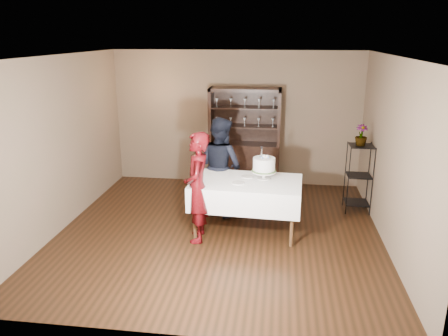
{
  "coord_description": "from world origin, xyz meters",
  "views": [
    {
      "loc": [
        0.9,
        -6.23,
        3.0
      ],
      "look_at": [
        0.07,
        0.1,
        1.03
      ],
      "focal_mm": 35.0,
      "sensor_mm": 36.0,
      "label": 1
    }
  ],
  "objects": [
    {
      "name": "floor",
      "position": [
        0.0,
        0.0,
        0.0
      ],
      "size": [
        5.0,
        5.0,
        0.0
      ],
      "primitive_type": "plane",
      "color": "black",
      "rests_on": "ground"
    },
    {
      "name": "ceiling",
      "position": [
        0.0,
        0.0,
        2.7
      ],
      "size": [
        5.0,
        5.0,
        0.0
      ],
      "primitive_type": "plane",
      "rotation": [
        3.14,
        0.0,
        0.0
      ],
      "color": "white",
      "rests_on": "back_wall"
    },
    {
      "name": "back_wall",
      "position": [
        0.0,
        2.5,
        1.35
      ],
      "size": [
        5.0,
        0.02,
        2.7
      ],
      "primitive_type": "cube",
      "color": "brown",
      "rests_on": "floor"
    },
    {
      "name": "wall_left",
      "position": [
        -2.5,
        0.0,
        1.35
      ],
      "size": [
        0.02,
        5.0,
        2.7
      ],
      "primitive_type": "cube",
      "color": "brown",
      "rests_on": "floor"
    },
    {
      "name": "wall_right",
      "position": [
        2.5,
        0.0,
        1.35
      ],
      "size": [
        0.02,
        5.0,
        2.7
      ],
      "primitive_type": "cube",
      "color": "brown",
      "rests_on": "floor"
    },
    {
      "name": "china_hutch",
      "position": [
        0.2,
        2.25,
        0.66
      ],
      "size": [
        1.4,
        0.48,
        2.0
      ],
      "color": "black",
      "rests_on": "floor"
    },
    {
      "name": "plant_etagere",
      "position": [
        2.28,
        1.2,
        0.65
      ],
      "size": [
        0.42,
        0.42,
        1.2
      ],
      "color": "black",
      "rests_on": "floor"
    },
    {
      "name": "cake_table",
      "position": [
        0.42,
        0.11,
        0.64
      ],
      "size": [
        1.73,
        1.12,
        0.84
      ],
      "rotation": [
        0.0,
        0.0,
        -0.05
      ],
      "color": "white",
      "rests_on": "floor"
    },
    {
      "name": "woman",
      "position": [
        -0.28,
        -0.27,
        0.83
      ],
      "size": [
        0.48,
        0.66,
        1.67
      ],
      "primitive_type": "imported",
      "rotation": [
        0.0,
        0.0,
        -1.43
      ],
      "color": "#3E0508",
      "rests_on": "floor"
    },
    {
      "name": "man",
      "position": [
        -0.09,
        0.83,
        0.84
      ],
      "size": [
        1.04,
        1.01,
        1.68
      ],
      "primitive_type": "imported",
      "rotation": [
        0.0,
        0.0,
        2.47
      ],
      "color": "black",
      "rests_on": "floor"
    },
    {
      "name": "cake",
      "position": [
        0.67,
        0.25,
        1.05
      ],
      "size": [
        0.38,
        0.38,
        0.53
      ],
      "rotation": [
        0.0,
        0.0,
        0.11
      ],
      "color": "silver",
      "rests_on": "cake_table"
    },
    {
      "name": "plate_near",
      "position": [
        0.3,
        -0.03,
        0.85
      ],
      "size": [
        0.19,
        0.19,
        0.01
      ],
      "primitive_type": "cylinder",
      "rotation": [
        0.0,
        0.0,
        -0.01
      ],
      "color": "silver",
      "rests_on": "cake_table"
    },
    {
      "name": "plate_far",
      "position": [
        0.41,
        0.29,
        0.85
      ],
      "size": [
        0.23,
        0.23,
        0.01
      ],
      "primitive_type": "cylinder",
      "rotation": [
        0.0,
        0.0,
        0.26
      ],
      "color": "silver",
      "rests_on": "cake_table"
    },
    {
      "name": "potted_plant",
      "position": [
        2.26,
        1.19,
        1.37
      ],
      "size": [
        0.22,
        0.22,
        0.36
      ],
      "primitive_type": "imported",
      "rotation": [
        0.0,
        0.0,
        0.08
      ],
      "color": "#486C33",
      "rests_on": "plant_etagere"
    }
  ]
}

